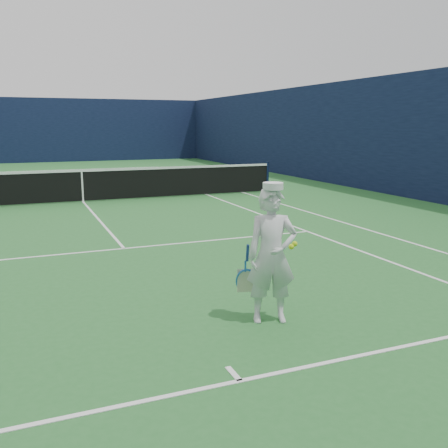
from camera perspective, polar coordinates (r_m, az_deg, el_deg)
ground at (r=16.06m, az=-15.79°, el=2.43°), size 80.00×80.00×0.00m
court_markings at (r=16.06m, az=-15.79°, el=2.45°), size 11.03×23.83×0.01m
windscreen_fence at (r=15.89m, az=-16.18°, el=9.57°), size 20.12×36.12×4.00m
tennis_net at (r=15.99m, az=-15.89°, el=4.40°), size 12.88×0.09×1.07m
tennis_player at (r=5.99m, az=5.45°, el=-3.56°), size 0.73×0.64×1.70m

